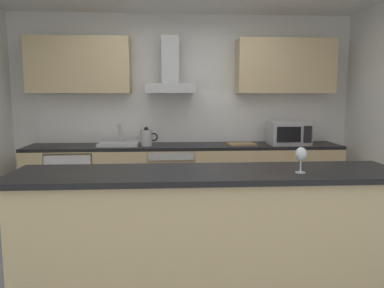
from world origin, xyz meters
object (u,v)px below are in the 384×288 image
(wine_glass, at_px, (301,155))
(chopping_board, at_px, (241,144))
(oven, at_px, (171,179))
(range_hood, at_px, (170,75))
(microwave, at_px, (289,133))
(refrigerator, at_px, (74,183))
(kettle, at_px, (146,137))
(sink, at_px, (119,143))

(wine_glass, xyz_separation_m, chopping_board, (0.04, 2.22, -0.21))
(oven, height_order, range_hood, range_hood)
(microwave, relative_size, range_hood, 0.69)
(refrigerator, distance_m, chopping_board, 2.19)
(refrigerator, height_order, chopping_board, chopping_board)
(oven, bearing_deg, kettle, -173.73)
(range_hood, height_order, chopping_board, range_hood)
(oven, xyz_separation_m, refrigerator, (-1.23, -0.00, -0.03))
(oven, distance_m, range_hood, 1.33)
(sink, bearing_deg, kettle, -7.25)
(refrigerator, distance_m, kettle, 1.09)
(microwave, relative_size, sink, 1.00)
(range_hood, distance_m, chopping_board, 1.27)
(oven, relative_size, chopping_board, 2.35)
(wine_glass, bearing_deg, kettle, 117.92)
(refrigerator, relative_size, microwave, 1.70)
(microwave, bearing_deg, refrigerator, 179.48)
(range_hood, relative_size, chopping_board, 2.12)
(sink, height_order, chopping_board, sink)
(sink, bearing_deg, microwave, -1.02)
(microwave, bearing_deg, wine_glass, -106.53)
(kettle, bearing_deg, oven, 6.27)
(sink, relative_size, kettle, 1.73)
(microwave, xyz_separation_m, kettle, (-1.83, -0.01, -0.04))
(oven, xyz_separation_m, microwave, (1.52, -0.03, 0.59))
(microwave, bearing_deg, oven, 178.95)
(refrigerator, height_order, wine_glass, wine_glass)
(refrigerator, distance_m, range_hood, 1.84)
(sink, xyz_separation_m, chopping_board, (1.57, -0.03, -0.02))
(kettle, xyz_separation_m, range_hood, (0.31, 0.16, 0.78))
(microwave, distance_m, kettle, 1.83)
(oven, relative_size, microwave, 1.60)
(kettle, bearing_deg, wine_glass, -62.08)
(sink, xyz_separation_m, range_hood, (0.66, 0.12, 0.86))
(kettle, height_order, range_hood, range_hood)
(sink, bearing_deg, chopping_board, -1.27)
(kettle, relative_size, wine_glass, 1.62)
(oven, distance_m, wine_glass, 2.49)
(range_hood, bearing_deg, microwave, -5.90)
(microwave, relative_size, wine_glass, 2.81)
(refrigerator, relative_size, wine_glass, 4.78)
(range_hood, relative_size, wine_glass, 4.05)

